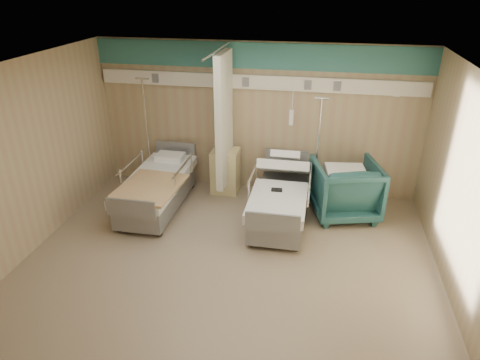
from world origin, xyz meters
name	(u,v)px	position (x,y,z in m)	size (l,w,h in m)	color
ground	(229,260)	(0.00, 0.00, 0.00)	(6.00, 5.00, 0.00)	gray
room_walls	(229,135)	(-0.03, 0.25, 1.86)	(6.04, 5.04, 2.82)	tan
bed_right	(280,203)	(0.60, 1.30, 0.32)	(1.00, 2.16, 0.63)	white
bed_left	(157,192)	(-1.60, 1.30, 0.32)	(1.00, 2.16, 0.63)	white
bedside_cabinet	(225,171)	(-0.55, 2.20, 0.42)	(0.50, 0.48, 0.85)	beige
visitor_armchair	(345,189)	(1.68, 1.70, 0.49)	(1.06, 1.09, 0.99)	#1F4C4E
waffle_blanket	(347,161)	(1.65, 1.67, 1.03)	(0.65, 0.57, 0.07)	white
iv_stand_right	(315,182)	(1.15, 2.09, 0.40)	(0.35, 0.35, 1.97)	silver
iv_stand_left	(150,164)	(-2.08, 2.20, 0.44)	(0.38, 0.38, 2.14)	silver
call_remote	(277,190)	(0.55, 1.14, 0.65)	(0.18, 0.08, 0.04)	black
tan_blanket	(150,187)	(-1.53, 0.84, 0.65)	(0.96, 1.20, 0.04)	tan
toiletry_bag	(224,147)	(-0.57, 2.22, 0.91)	(0.23, 0.15, 0.13)	black
white_cup	(220,145)	(-0.67, 2.30, 0.91)	(0.09, 0.09, 0.13)	white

